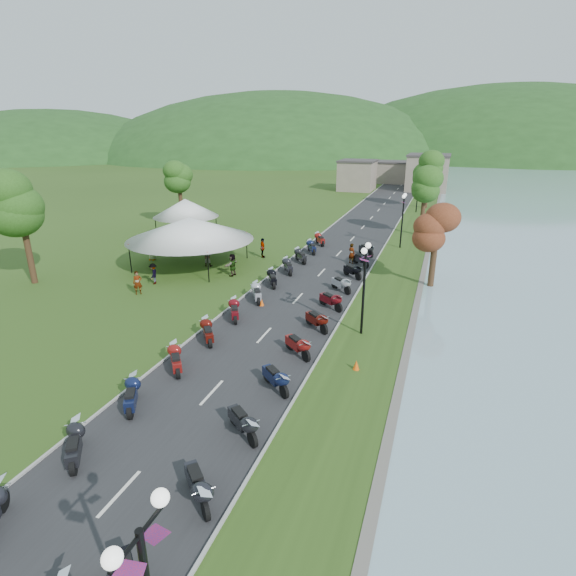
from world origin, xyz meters
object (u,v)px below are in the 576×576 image
(vendor_tent_main, at_px, (191,242))
(pedestrian_a, at_px, (139,294))
(pedestrian_c, at_px, (154,284))
(pedestrian_b, at_px, (208,266))

(vendor_tent_main, distance_m, pedestrian_a, 7.51)
(vendor_tent_main, relative_size, pedestrian_c, 4.45)
(pedestrian_c, bearing_deg, pedestrian_b, 142.15)
(vendor_tent_main, xyz_separation_m, pedestrian_b, (1.30, 0.23, -2.00))
(pedestrian_a, relative_size, pedestrian_b, 0.93)
(pedestrian_a, xyz_separation_m, pedestrian_b, (1.22, 7.46, 0.00))
(vendor_tent_main, distance_m, pedestrian_b, 2.40)
(vendor_tent_main, relative_size, pedestrian_a, 4.17)
(pedestrian_a, bearing_deg, vendor_tent_main, 49.20)
(vendor_tent_main, relative_size, pedestrian_b, 3.88)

